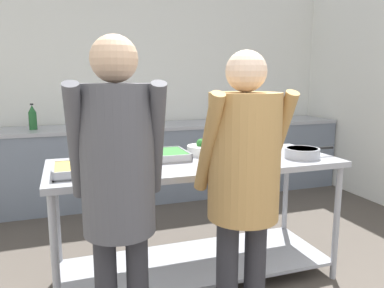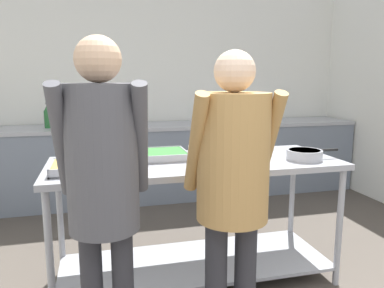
{
  "view_description": "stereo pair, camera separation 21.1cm",
  "coord_description": "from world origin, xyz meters",
  "px_view_note": "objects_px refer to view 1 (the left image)",
  "views": [
    {
      "loc": [
        -0.92,
        -0.57,
        1.46
      ],
      "look_at": [
        -0.06,
        1.93,
        0.98
      ],
      "focal_mm": 35.0,
      "sensor_mm": 36.0,
      "label": 1
    },
    {
      "loc": [
        -0.71,
        -0.63,
        1.46
      ],
      "look_at": [
        -0.06,
        1.93,
        0.98
      ],
      "focal_mm": 35.0,
      "sensor_mm": 36.0,
      "label": 2
    }
  ],
  "objects_px": {
    "serving_tray_roast": "(91,169)",
    "sauce_pan": "(302,152)",
    "serving_tray_vegetables": "(157,156)",
    "guest_serving_left": "(118,175)",
    "plate_stack": "(245,151)",
    "broccoli_bowl": "(204,148)",
    "water_bottle": "(33,118)",
    "guest_serving_right": "(244,171)"
  },
  "relations": [
    {
      "from": "serving_tray_roast",
      "to": "sauce_pan",
      "type": "height_order",
      "value": "sauce_pan"
    },
    {
      "from": "serving_tray_vegetables",
      "to": "guest_serving_left",
      "type": "relative_size",
      "value": 0.26
    },
    {
      "from": "guest_serving_left",
      "to": "serving_tray_vegetables",
      "type": "bearing_deg",
      "value": 65.73
    },
    {
      "from": "serving_tray_roast",
      "to": "plate_stack",
      "type": "relative_size",
      "value": 1.81
    },
    {
      "from": "broccoli_bowl",
      "to": "serving_tray_roast",
      "type": "bearing_deg",
      "value": -161.31
    },
    {
      "from": "water_bottle",
      "to": "serving_tray_roast",
      "type": "bearing_deg",
      "value": -77.39
    },
    {
      "from": "serving_tray_roast",
      "to": "water_bottle",
      "type": "distance_m",
      "value": 2.1
    },
    {
      "from": "plate_stack",
      "to": "guest_serving_left",
      "type": "distance_m",
      "value": 1.29
    },
    {
      "from": "broccoli_bowl",
      "to": "sauce_pan",
      "type": "xyz_separation_m",
      "value": [
        0.63,
        -0.34,
        -0.01
      ]
    },
    {
      "from": "guest_serving_right",
      "to": "serving_tray_vegetables",
      "type": "bearing_deg",
      "value": 108.71
    },
    {
      "from": "serving_tray_vegetables",
      "to": "guest_serving_right",
      "type": "xyz_separation_m",
      "value": [
        0.27,
        -0.81,
        0.06
      ]
    },
    {
      "from": "broccoli_bowl",
      "to": "plate_stack",
      "type": "height_order",
      "value": "broccoli_bowl"
    },
    {
      "from": "plate_stack",
      "to": "serving_tray_roast",
      "type": "bearing_deg",
      "value": -172.09
    },
    {
      "from": "broccoli_bowl",
      "to": "guest_serving_left",
      "type": "height_order",
      "value": "guest_serving_left"
    },
    {
      "from": "plate_stack",
      "to": "guest_serving_right",
      "type": "height_order",
      "value": "guest_serving_right"
    },
    {
      "from": "guest_serving_right",
      "to": "water_bottle",
      "type": "bearing_deg",
      "value": 114.6
    },
    {
      "from": "serving_tray_roast",
      "to": "guest_serving_left",
      "type": "bearing_deg",
      "value": -82.05
    },
    {
      "from": "guest_serving_left",
      "to": "water_bottle",
      "type": "relative_size",
      "value": 5.87
    },
    {
      "from": "broccoli_bowl",
      "to": "water_bottle",
      "type": "distance_m",
      "value": 2.19
    },
    {
      "from": "plate_stack",
      "to": "water_bottle",
      "type": "xyz_separation_m",
      "value": [
        -1.58,
        1.89,
        0.11
      ]
    },
    {
      "from": "sauce_pan",
      "to": "guest_serving_right",
      "type": "bearing_deg",
      "value": -144.64
    },
    {
      "from": "serving_tray_roast",
      "to": "guest_serving_right",
      "type": "distance_m",
      "value": 0.94
    },
    {
      "from": "serving_tray_vegetables",
      "to": "broccoli_bowl",
      "type": "xyz_separation_m",
      "value": [
        0.37,
        0.05,
        0.02
      ]
    },
    {
      "from": "sauce_pan",
      "to": "guest_serving_left",
      "type": "height_order",
      "value": "guest_serving_left"
    },
    {
      "from": "guest_serving_right",
      "to": "plate_stack",
      "type": "bearing_deg",
      "value": 62.58
    },
    {
      "from": "guest_serving_right",
      "to": "broccoli_bowl",
      "type": "bearing_deg",
      "value": 83.46
    },
    {
      "from": "serving_tray_vegetables",
      "to": "sauce_pan",
      "type": "relative_size",
      "value": 1.11
    },
    {
      "from": "guest_serving_right",
      "to": "water_bottle",
      "type": "distance_m",
      "value": 2.88
    },
    {
      "from": "serving_tray_vegetables",
      "to": "plate_stack",
      "type": "relative_size",
      "value": 1.77
    },
    {
      "from": "serving_tray_roast",
      "to": "broccoli_bowl",
      "type": "bearing_deg",
      "value": 18.69
    },
    {
      "from": "serving_tray_roast",
      "to": "guest_serving_left",
      "type": "relative_size",
      "value": 0.27
    },
    {
      "from": "sauce_pan",
      "to": "guest_serving_right",
      "type": "relative_size",
      "value": 0.24
    },
    {
      "from": "sauce_pan",
      "to": "guest_serving_left",
      "type": "xyz_separation_m",
      "value": [
        -1.38,
        -0.55,
        0.09
      ]
    },
    {
      "from": "broccoli_bowl",
      "to": "guest_serving_right",
      "type": "height_order",
      "value": "guest_serving_right"
    },
    {
      "from": "serving_tray_roast",
      "to": "guest_serving_left",
      "type": "height_order",
      "value": "guest_serving_left"
    },
    {
      "from": "sauce_pan",
      "to": "guest_serving_right",
      "type": "height_order",
      "value": "guest_serving_right"
    },
    {
      "from": "guest_serving_left",
      "to": "water_bottle",
      "type": "height_order",
      "value": "guest_serving_left"
    },
    {
      "from": "guest_serving_right",
      "to": "guest_serving_left",
      "type": "bearing_deg",
      "value": -176.79
    },
    {
      "from": "sauce_pan",
      "to": "water_bottle",
      "type": "height_order",
      "value": "water_bottle"
    },
    {
      "from": "broccoli_bowl",
      "to": "guest_serving_left",
      "type": "xyz_separation_m",
      "value": [
        -0.75,
        -0.89,
        0.09
      ]
    },
    {
      "from": "serving_tray_roast",
      "to": "broccoli_bowl",
      "type": "xyz_separation_m",
      "value": [
        0.84,
        0.28,
        0.02
      ]
    },
    {
      "from": "serving_tray_roast",
      "to": "sauce_pan",
      "type": "bearing_deg",
      "value": -2.14
    }
  ]
}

